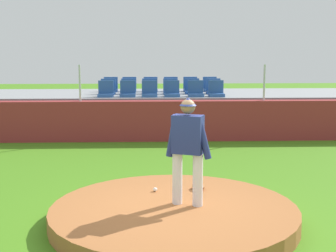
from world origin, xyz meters
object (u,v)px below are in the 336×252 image
at_px(stadium_chair_10, 192,89).
at_px(stadium_chair_12, 111,87).
at_px(baseball, 155,189).
at_px(stadium_chair_11, 213,89).
at_px(stadium_chair_1, 128,92).
at_px(stadium_chair_14, 151,87).
at_px(stadium_chair_3, 172,92).
at_px(stadium_chair_13, 129,87).
at_px(pitcher, 188,143).
at_px(stadium_chair_16, 190,87).
at_px(stadium_chair_7, 128,89).
at_px(stadium_chair_4, 196,91).
at_px(stadium_chair_8, 149,89).
at_px(stadium_chair_17, 210,87).
at_px(stadium_chair_9, 171,89).
at_px(fielding_glove, 198,187).
at_px(stadium_chair_2, 150,92).
at_px(stadium_chair_0, 106,92).
at_px(stadium_chair_5, 216,91).
at_px(stadium_chair_15, 171,87).
at_px(stadium_chair_6, 108,89).

height_order(stadium_chair_10, stadium_chair_12, same).
xyz_separation_m(baseball, stadium_chair_11, (2.04, 7.91, 1.08)).
relative_size(stadium_chair_1, stadium_chair_12, 1.00).
xyz_separation_m(stadium_chair_12, stadium_chair_14, (1.39, -0.03, 0.00)).
relative_size(stadium_chair_3, stadium_chair_11, 1.00).
distance_m(stadium_chair_10, stadium_chair_13, 2.30).
relative_size(pitcher, stadium_chair_12, 3.45).
bearing_deg(stadium_chair_16, stadium_chair_1, 40.26).
distance_m(stadium_chair_7, stadium_chair_13, 0.89).
relative_size(pitcher, stadium_chair_14, 3.45).
height_order(stadium_chair_11, stadium_chair_12, same).
relative_size(pitcher, stadium_chair_4, 3.45).
bearing_deg(stadium_chair_8, stadium_chair_17, -157.75).
bearing_deg(stadium_chair_16, stadium_chair_13, -0.37).
height_order(stadium_chair_3, stadium_chair_17, same).
distance_m(stadium_chair_1, stadium_chair_11, 2.94).
distance_m(pitcher, stadium_chair_8, 8.69).
relative_size(stadium_chair_9, stadium_chair_12, 1.00).
xyz_separation_m(stadium_chair_4, stadium_chair_12, (-2.80, 1.85, 0.00)).
xyz_separation_m(fielding_glove, stadium_chair_2, (-0.85, 6.91, 1.06)).
relative_size(stadium_chair_1, stadium_chair_8, 1.00).
relative_size(stadium_chair_1, stadium_chair_10, 1.00).
bearing_deg(stadium_chair_4, stadium_chair_13, -40.38).
bearing_deg(fielding_glove, stadium_chair_2, 169.42).
distance_m(stadium_chair_7, stadium_chair_11, 2.82).
bearing_deg(fielding_glove, stadium_chair_9, 163.51).
relative_size(baseball, stadium_chair_0, 0.15).
bearing_deg(stadium_chair_12, stadium_chair_13, 178.33).
distance_m(stadium_chair_14, stadium_chair_17, 2.08).
relative_size(stadium_chair_0, stadium_chair_3, 1.00).
bearing_deg(stadium_chair_1, stadium_chair_8, -126.31).
distance_m(stadium_chair_1, stadium_chair_14, 1.93).
bearing_deg(pitcher, stadium_chair_1, 120.81).
distance_m(pitcher, stadium_chair_12, 9.77).
bearing_deg(stadium_chair_9, stadium_chair_3, 89.89).
distance_m(fielding_glove, stadium_chair_0, 7.35).
bearing_deg(stadium_chair_5, stadium_chair_0, -0.41).
bearing_deg(stadium_chair_15, stadium_chair_7, 31.13).
distance_m(stadium_chair_1, stadium_chair_12, 1.94).
height_order(pitcher, stadium_chair_8, pitcher).
xyz_separation_m(stadium_chair_6, stadium_chair_12, (0.01, 0.95, 0.00)).
height_order(stadium_chair_12, stadium_chair_15, same).
relative_size(stadium_chair_11, stadium_chair_17, 1.00).
bearing_deg(stadium_chair_13, stadium_chair_17, 179.81).
height_order(stadium_chair_2, stadium_chair_16, same).
height_order(stadium_chair_6, stadium_chair_11, same).
height_order(stadium_chair_2, stadium_chair_8, same).
bearing_deg(stadium_chair_3, stadium_chair_12, -41.77).
distance_m(stadium_chair_1, stadium_chair_8, 1.15).
height_order(stadium_chair_6, stadium_chair_14, same).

